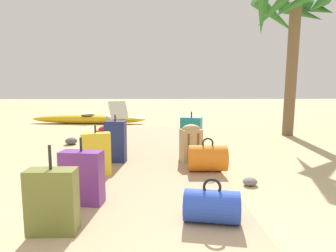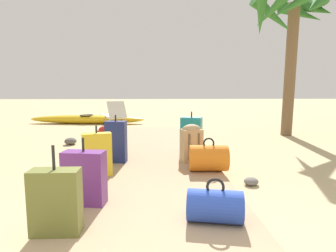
# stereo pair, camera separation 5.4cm
# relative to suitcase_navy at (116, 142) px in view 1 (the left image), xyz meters

# --- Properties ---
(ground_plane) EXTENTS (60.00, 60.00, 0.00)m
(ground_plane) POSITION_rel_suitcase_navy_xyz_m (0.62, -0.25, -0.41)
(ground_plane) COLOR tan
(boardwalk) EXTENTS (1.94, 7.40, 0.08)m
(boardwalk) POSITION_rel_suitcase_navy_xyz_m (0.62, 0.49, -0.37)
(boardwalk) COLOR tan
(boardwalk) RESTS_ON ground
(suitcase_navy) EXTENTS (0.34, 0.22, 0.77)m
(suitcase_navy) POSITION_rel_suitcase_navy_xyz_m (0.00, 0.00, 0.00)
(suitcase_navy) COLOR navy
(suitcase_navy) RESTS_ON boardwalk
(suitcase_olive) EXTENTS (0.40, 0.19, 0.74)m
(suitcase_olive) POSITION_rel_suitcase_navy_xyz_m (-0.17, -2.29, -0.06)
(suitcase_olive) COLOR olive
(suitcase_olive) RESTS_ON boardwalk
(suitcase_yellow) EXTENTS (0.42, 0.27, 0.69)m
(suitcase_yellow) POSITION_rel_suitcase_navy_xyz_m (-0.16, -0.71, -0.04)
(suitcase_yellow) COLOR gold
(suitcase_yellow) RESTS_ON boardwalk
(backpack_red) EXTENTS (0.32, 0.27, 0.54)m
(backpack_red) POSITION_rel_suitcase_navy_xyz_m (-0.22, 0.45, -0.05)
(backpack_red) COLOR red
(backpack_red) RESTS_ON boardwalk
(backpack_tan) EXTENTS (0.37, 0.30, 0.61)m
(backpack_tan) POSITION_rel_suitcase_navy_xyz_m (1.21, 0.00, -0.01)
(backpack_tan) COLOR tan
(backpack_tan) RESTS_ON boardwalk
(duffel_bag_orange) EXTENTS (0.56, 0.39, 0.48)m
(duffel_bag_orange) POSITION_rel_suitcase_navy_xyz_m (1.39, -0.55, -0.14)
(duffel_bag_orange) COLOR orange
(duffel_bag_orange) RESTS_ON boardwalk
(suitcase_purple) EXTENTS (0.44, 0.25, 0.69)m
(suitcase_purple) POSITION_rel_suitcase_navy_xyz_m (-0.09, -1.69, -0.06)
(suitcase_purple) COLOR #6B2D84
(suitcase_purple) RESTS_ON boardwalk
(duffel_bag_blue) EXTENTS (0.53, 0.38, 0.40)m
(duffel_bag_blue) POSITION_rel_suitcase_navy_xyz_m (1.17, -2.14, -0.18)
(duffel_bag_blue) COLOR #2847B7
(duffel_bag_blue) RESTS_ON boardwalk
(suitcase_teal) EXTENTS (0.42, 0.34, 0.76)m
(suitcase_teal) POSITION_rel_suitcase_navy_xyz_m (1.28, 0.61, -0.00)
(suitcase_teal) COLOR #197A7F
(suitcase_teal) RESTS_ON boardwalk
(palm_tree_far_right) EXTENTS (2.12, 2.14, 3.83)m
(palm_tree_far_right) POSITION_rel_suitcase_navy_xyz_m (4.07, 3.01, 2.56)
(palm_tree_far_right) COLOR brown
(palm_tree_far_right) RESTS_ON ground
(lounge_chair) EXTENTS (1.15, 1.62, 0.82)m
(lounge_chair) POSITION_rel_suitcase_navy_xyz_m (-0.89, 5.72, -0.08)
(lounge_chair) COLOR white
(lounge_chair) RESTS_ON ground
(kayak) EXTENTS (4.16, 0.93, 0.32)m
(kayak) POSITION_rel_suitcase_navy_xyz_m (-1.86, 5.81, -0.25)
(kayak) COLOR gold
(kayak) RESTS_ON ground
(rock_right_near) EXTENTS (0.27, 0.27, 0.10)m
(rock_right_near) POSITION_rel_suitcase_navy_xyz_m (1.89, -0.95, -0.36)
(rock_right_near) COLOR slate
(rock_right_near) RESTS_ON ground
(rock_left_near) EXTENTS (0.29, 0.32, 0.15)m
(rock_left_near) POSITION_rel_suitcase_navy_xyz_m (-1.30, 1.91, -0.34)
(rock_left_near) COLOR #5B5651
(rock_left_near) RESTS_ON ground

